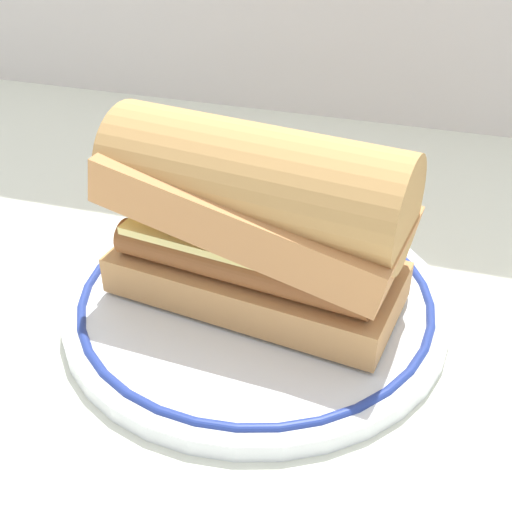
{
  "coord_description": "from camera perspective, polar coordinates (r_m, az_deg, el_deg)",
  "views": [
    {
      "loc": [
        0.1,
        -0.37,
        0.3
      ],
      "look_at": [
        -0.01,
        -0.01,
        0.04
      ],
      "focal_mm": 47.96,
      "sensor_mm": 36.0,
      "label": 1
    }
  ],
  "objects": [
    {
      "name": "ground_plane",
      "position": [
        0.48,
        1.07,
        -3.56
      ],
      "size": [
        1.5,
        1.5,
        0.0
      ],
      "primitive_type": "plane",
      "color": "silver"
    },
    {
      "name": "plate",
      "position": [
        0.47,
        0.0,
        -3.76
      ],
      "size": [
        0.26,
        0.26,
        0.01
      ],
      "color": "white",
      "rests_on": "ground_plane"
    },
    {
      "name": "sausage_sandwich",
      "position": [
        0.43,
        0.0,
        3.39
      ],
      "size": [
        0.2,
        0.11,
        0.12
      ],
      "rotation": [
        0.0,
        0.0,
        -0.15
      ],
      "color": "tan",
      "rests_on": "plate"
    }
  ]
}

